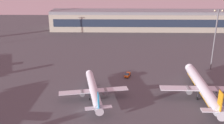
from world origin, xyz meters
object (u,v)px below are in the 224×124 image
Objects in this scene: airplane_mid_apron at (203,88)px; airplane_taxiway_distant at (94,90)px; maintenance_van at (127,75)px; apron_light_east at (215,37)px.

airplane_taxiway_distant is (-43.78, -1.23, -0.84)m from airplane_mid_apron.
maintenance_van is at bearing 45.12° from airplane_taxiway_distant.
airplane_taxiway_distant is 1.15× the size of apron_light_east.
maintenance_van is (-29.46, 20.44, -3.11)m from airplane_mid_apron.
airplane_mid_apron is 37.12m from apron_light_east.
apron_light_east reaches higher than airplane_taxiway_distant.
airplane_taxiway_distant is at bearing -177.49° from airplane_mid_apron.
maintenance_van is at bearing 146.15° from airplane_mid_apron.
airplane_mid_apron reaches higher than airplane_taxiway_distant.
maintenance_van is (14.32, 21.67, -2.27)m from airplane_taxiway_distant.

